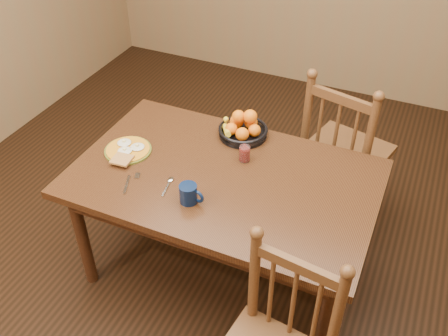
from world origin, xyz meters
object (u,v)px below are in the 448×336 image
at_px(coffee_mug, 189,194).
at_px(dining_table, 224,187).
at_px(breakfast_plate, 128,150).
at_px(fruit_bowl, 243,128).
at_px(chair_far, 343,152).

bearing_deg(coffee_mug, dining_table, 73.95).
relative_size(dining_table, breakfast_plate, 5.49).
distance_m(dining_table, fruit_bowl, 0.41).
bearing_deg(dining_table, fruit_bowl, 97.62).
xyz_separation_m(chair_far, coffee_mug, (-0.56, -1.02, 0.27)).
height_order(coffee_mug, fruit_bowl, fruit_bowl).
xyz_separation_m(chair_far, breakfast_plate, (-1.07, -0.80, 0.24)).
bearing_deg(breakfast_plate, coffee_mug, -24.09).
height_order(dining_table, coffee_mug, coffee_mug).
xyz_separation_m(breakfast_plate, coffee_mug, (0.50, -0.23, 0.04)).
relative_size(chair_far, breakfast_plate, 3.72).
bearing_deg(dining_table, breakfast_plate, -176.99).
relative_size(breakfast_plate, coffee_mug, 2.18).
bearing_deg(chair_far, coffee_mug, 75.24).
distance_m(breakfast_plate, coffee_mug, 0.55).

